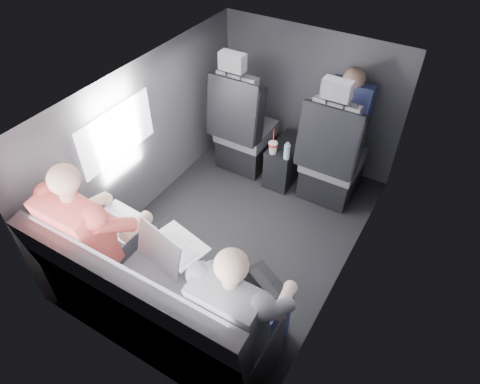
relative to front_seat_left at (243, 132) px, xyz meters
The scene contains 20 objects.
floor 1.03m from the front_seat_left, 61.81° to the right, with size 2.60×2.60×0.00m, color black.
ceiling 1.34m from the front_seat_left, 61.81° to the right, with size 2.60×2.60×0.00m, color #B2B2AD.
panel_left 0.99m from the front_seat_left, 118.19° to the right, with size 0.02×2.60×1.35m, color #56565B.
panel_right 1.61m from the front_seat_left, 31.88° to the right, with size 0.02×2.60×1.35m, color #56565B.
panel_front 0.70m from the front_seat_left, 45.65° to the left, with size 1.80×0.02×1.35m, color #56565B.
panel_back 2.20m from the front_seat_left, 78.12° to the right, with size 1.80×0.02×1.35m, color #56565B.
side_window 1.32m from the front_seat_left, 110.67° to the right, with size 0.02×0.75×0.42m, color white.
seatbelt 1.00m from the front_seat_left, 10.68° to the right, with size 0.05×0.01×0.65m, color black.
front_seat_left is the anchor object (origin of this frame).
front_seat_right 0.90m from the front_seat_left, ahead, with size 0.52×0.58×1.26m.
center_console 0.49m from the front_seat_left, ahead, with size 0.24×0.48×0.41m.
rear_bench 1.96m from the front_seat_left, 76.69° to the right, with size 1.60×0.57×0.92m.
soda_cup 0.43m from the front_seat_left, 20.49° to the right, with size 0.08×0.08×0.25m.
water_bottle 0.57m from the front_seat_left, 16.03° to the right, with size 0.06×0.06×0.16m.
laptop_white 1.70m from the front_seat_left, 91.39° to the right, with size 0.38×0.36×0.27m.
laptop_silver 1.73m from the front_seat_left, 75.15° to the right, with size 0.43×0.42×0.27m.
laptop_black 1.98m from the front_seat_left, 57.01° to the right, with size 0.40×0.43×0.24m.
passenger_rear_left 1.82m from the front_seat_left, 91.59° to the right, with size 0.53×0.64×1.26m.
passenger_rear_right 2.10m from the front_seat_left, 59.69° to the right, with size 0.49×0.61×1.20m.
passenger_front_right 0.99m from the front_seat_left, 16.08° to the left, with size 0.38×0.38×0.74m.
Camera 1 is at (1.29, -2.13, 2.72)m, focal length 32.00 mm.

